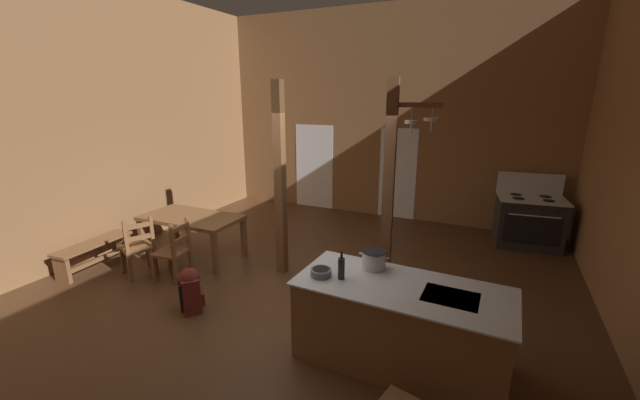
{
  "coord_description": "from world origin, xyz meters",
  "views": [
    {
      "loc": [
        2.37,
        -4.05,
        2.75
      ],
      "look_at": [
        0.03,
        0.98,
        1.22
      ],
      "focal_mm": 21.43,
      "sensor_mm": 36.0,
      "label": 1
    }
  ],
  "objects_px": {
    "stove_range": "(528,221)",
    "dining_table": "(192,221)",
    "ladderback_chair_near_window": "(138,247)",
    "bottle_tall_on_counter": "(341,268)",
    "backpack": "(191,289)",
    "mixing_bowl_on_counter": "(321,272)",
    "ladderback_chair_by_post": "(174,251)",
    "stockpot_on_counter": "(374,260)",
    "kitchen_island": "(400,324)",
    "bench_along_left_wall": "(94,250)"
  },
  "relations": [
    {
      "from": "dining_table",
      "to": "kitchen_island",
      "type": "bearing_deg",
      "value": -17.13
    },
    {
      "from": "bench_along_left_wall",
      "to": "mixing_bowl_on_counter",
      "type": "height_order",
      "value": "mixing_bowl_on_counter"
    },
    {
      "from": "ladderback_chair_by_post",
      "to": "backpack",
      "type": "height_order",
      "value": "ladderback_chair_by_post"
    },
    {
      "from": "ladderback_chair_near_window",
      "to": "bench_along_left_wall",
      "type": "distance_m",
      "value": 0.89
    },
    {
      "from": "stove_range",
      "to": "dining_table",
      "type": "height_order",
      "value": "stove_range"
    },
    {
      "from": "kitchen_island",
      "to": "backpack",
      "type": "bearing_deg",
      "value": -176.48
    },
    {
      "from": "stove_range",
      "to": "bottle_tall_on_counter",
      "type": "bearing_deg",
      "value": -114.75
    },
    {
      "from": "stove_range",
      "to": "bench_along_left_wall",
      "type": "distance_m",
      "value": 7.65
    },
    {
      "from": "ladderback_chair_near_window",
      "to": "ladderback_chair_by_post",
      "type": "xyz_separation_m",
      "value": [
        0.63,
        0.12,
        0.0
      ]
    },
    {
      "from": "kitchen_island",
      "to": "bench_along_left_wall",
      "type": "distance_m",
      "value": 5.08
    },
    {
      "from": "ladderback_chair_near_window",
      "to": "bottle_tall_on_counter",
      "type": "xyz_separation_m",
      "value": [
        3.58,
        -0.42,
        0.55
      ]
    },
    {
      "from": "kitchen_island",
      "to": "dining_table",
      "type": "distance_m",
      "value": 4.12
    },
    {
      "from": "mixing_bowl_on_counter",
      "to": "bottle_tall_on_counter",
      "type": "height_order",
      "value": "bottle_tall_on_counter"
    },
    {
      "from": "stove_range",
      "to": "ladderback_chair_by_post",
      "type": "xyz_separation_m",
      "value": [
        -4.97,
        -3.82,
        -0.03
      ]
    },
    {
      "from": "stockpot_on_counter",
      "to": "bottle_tall_on_counter",
      "type": "bearing_deg",
      "value": -120.95
    },
    {
      "from": "ladderback_chair_by_post",
      "to": "mixing_bowl_on_counter",
      "type": "distance_m",
      "value": 2.84
    },
    {
      "from": "backpack",
      "to": "bottle_tall_on_counter",
      "type": "distance_m",
      "value": 2.2
    },
    {
      "from": "backpack",
      "to": "kitchen_island",
      "type": "bearing_deg",
      "value": 3.52
    },
    {
      "from": "stove_range",
      "to": "ladderback_chair_near_window",
      "type": "height_order",
      "value": "stove_range"
    },
    {
      "from": "mixing_bowl_on_counter",
      "to": "bottle_tall_on_counter",
      "type": "distance_m",
      "value": 0.24
    },
    {
      "from": "ladderback_chair_near_window",
      "to": "dining_table",
      "type": "bearing_deg",
      "value": 73.37
    },
    {
      "from": "dining_table",
      "to": "bench_along_left_wall",
      "type": "distance_m",
      "value": 1.58
    },
    {
      "from": "bench_along_left_wall",
      "to": "bottle_tall_on_counter",
      "type": "height_order",
      "value": "bottle_tall_on_counter"
    },
    {
      "from": "stockpot_on_counter",
      "to": "dining_table",
      "type": "bearing_deg",
      "value": 165.23
    },
    {
      "from": "ladderback_chair_by_post",
      "to": "bench_along_left_wall",
      "type": "relative_size",
      "value": 0.75
    },
    {
      "from": "stockpot_on_counter",
      "to": "mixing_bowl_on_counter",
      "type": "relative_size",
      "value": 1.51
    },
    {
      "from": "backpack",
      "to": "stove_range",
      "type": "bearing_deg",
      "value": 47.19
    },
    {
      "from": "stove_range",
      "to": "bottle_tall_on_counter",
      "type": "distance_m",
      "value": 4.84
    },
    {
      "from": "dining_table",
      "to": "ladderback_chair_by_post",
      "type": "xyz_separation_m",
      "value": [
        0.36,
        -0.78,
        -0.2
      ]
    },
    {
      "from": "kitchen_island",
      "to": "bottle_tall_on_counter",
      "type": "relative_size",
      "value": 7.03
    },
    {
      "from": "dining_table",
      "to": "backpack",
      "type": "relative_size",
      "value": 2.88
    },
    {
      "from": "ladderback_chair_near_window",
      "to": "stockpot_on_counter",
      "type": "xyz_separation_m",
      "value": [
        3.82,
        -0.04,
        0.53
      ]
    },
    {
      "from": "ladderback_chair_near_window",
      "to": "backpack",
      "type": "bearing_deg",
      "value": -17.74
    },
    {
      "from": "dining_table",
      "to": "backpack",
      "type": "bearing_deg",
      "value": -48.25
    },
    {
      "from": "stove_range",
      "to": "kitchen_island",
      "type": "bearing_deg",
      "value": -108.13
    },
    {
      "from": "mixing_bowl_on_counter",
      "to": "stove_range",
      "type": "bearing_deg",
      "value": 63.07
    },
    {
      "from": "kitchen_island",
      "to": "ladderback_chair_near_window",
      "type": "bearing_deg",
      "value": 175.74
    },
    {
      "from": "stove_range",
      "to": "bench_along_left_wall",
      "type": "xyz_separation_m",
      "value": [
        -6.47,
        -4.08,
        -0.18
      ]
    },
    {
      "from": "bench_along_left_wall",
      "to": "stockpot_on_counter",
      "type": "bearing_deg",
      "value": 1.26
    },
    {
      "from": "dining_table",
      "to": "ladderback_chair_near_window",
      "type": "bearing_deg",
      "value": -106.63
    },
    {
      "from": "kitchen_island",
      "to": "bench_along_left_wall",
      "type": "relative_size",
      "value": 1.73
    },
    {
      "from": "bench_along_left_wall",
      "to": "backpack",
      "type": "xyz_separation_m",
      "value": [
        2.37,
        -0.34,
        0.01
      ]
    },
    {
      "from": "mixing_bowl_on_counter",
      "to": "bottle_tall_on_counter",
      "type": "xyz_separation_m",
      "value": [
        0.22,
        0.03,
        0.08
      ]
    },
    {
      "from": "dining_table",
      "to": "bottle_tall_on_counter",
      "type": "bearing_deg",
      "value": -21.77
    },
    {
      "from": "dining_table",
      "to": "mixing_bowl_on_counter",
      "type": "distance_m",
      "value": 3.39
    },
    {
      "from": "ladderback_chair_near_window",
      "to": "mixing_bowl_on_counter",
      "type": "distance_m",
      "value": 3.43
    },
    {
      "from": "kitchen_island",
      "to": "stockpot_on_counter",
      "type": "bearing_deg",
      "value": 144.38
    },
    {
      "from": "stockpot_on_counter",
      "to": "mixing_bowl_on_counter",
      "type": "xyz_separation_m",
      "value": [
        -0.45,
        -0.42,
        -0.06
      ]
    },
    {
      "from": "dining_table",
      "to": "backpack",
      "type": "height_order",
      "value": "dining_table"
    },
    {
      "from": "ladderback_chair_by_post",
      "to": "stove_range",
      "type": "bearing_deg",
      "value": 37.57
    }
  ]
}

